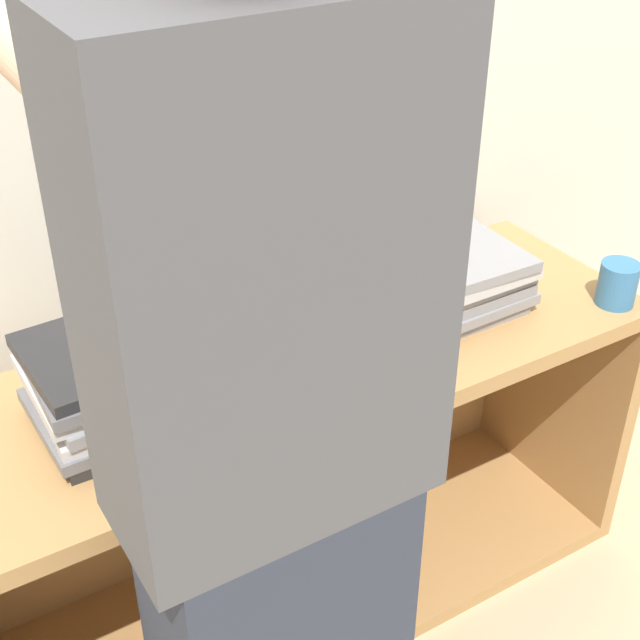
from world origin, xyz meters
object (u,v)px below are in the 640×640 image
laptop_open (287,322)px  person (271,474)px  laptop_stack_left (128,379)px  laptop_stack_right (442,281)px  mug (617,284)px

laptop_open → person: size_ratio=0.18×
laptop_stack_left → laptop_stack_right: 0.66m
laptop_stack_right → mug: bearing=-27.9°
laptop_stack_right → mug: size_ratio=3.54×
laptop_open → laptop_stack_right: laptop_open is taller
laptop_stack_left → mug: bearing=-9.7°
laptop_open → laptop_stack_right: size_ratio=0.93×
laptop_stack_left → person: (0.04, -0.43, 0.10)m
laptop_stack_left → mug: laptop_stack_left is taller
laptop_stack_left → mug: size_ratio=3.54×
laptop_stack_right → person: bearing=-145.3°
mug → laptop_stack_left: bearing=170.3°
laptop_open → laptop_stack_right: 0.33m
laptop_stack_right → mug: laptop_stack_right is taller
mug → laptop_open: bearing=161.4°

